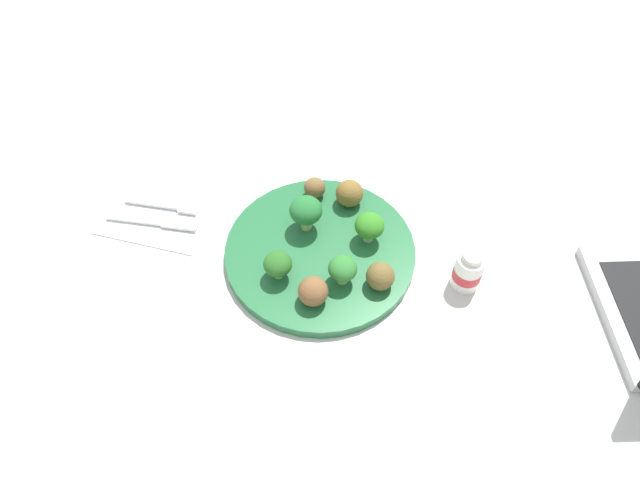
% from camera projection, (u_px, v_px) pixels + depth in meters
% --- Properties ---
extents(ground_plane, '(4.00, 4.00, 0.00)m').
position_uv_depth(ground_plane, '(320.00, 255.00, 0.85)').
color(ground_plane, beige).
extents(plate, '(0.28, 0.28, 0.02)m').
position_uv_depth(plate, '(320.00, 252.00, 0.84)').
color(plate, '#236638').
rests_on(plate, ground_plane).
extents(broccoli_floret_near_rim, '(0.04, 0.04, 0.05)m').
position_uv_depth(broccoli_floret_near_rim, '(369.00, 226.00, 0.82)').
color(broccoli_floret_near_rim, '#96B77F').
rests_on(broccoli_floret_near_rim, plate).
extents(broccoli_floret_mid_right, '(0.04, 0.04, 0.04)m').
position_uv_depth(broccoli_floret_mid_right, '(343.00, 269.00, 0.78)').
color(broccoli_floret_mid_right, '#95C367').
rests_on(broccoli_floret_mid_right, plate).
extents(broccoli_floret_front_left, '(0.05, 0.05, 0.06)m').
position_uv_depth(broccoli_floret_front_left, '(306.00, 211.00, 0.83)').
color(broccoli_floret_front_left, '#A6BE6D').
rests_on(broccoli_floret_front_left, plate).
extents(broccoli_floret_center, '(0.04, 0.04, 0.04)m').
position_uv_depth(broccoli_floret_center, '(278.00, 264.00, 0.79)').
color(broccoli_floret_center, '#97CD77').
rests_on(broccoli_floret_center, plate).
extents(meatball_far_rim, '(0.04, 0.04, 0.04)m').
position_uv_depth(meatball_far_rim, '(349.00, 193.00, 0.88)').
color(meatball_far_rim, brown).
rests_on(meatball_far_rim, plate).
extents(meatball_mid_left, '(0.03, 0.03, 0.03)m').
position_uv_depth(meatball_mid_left, '(315.00, 188.00, 0.89)').
color(meatball_mid_left, brown).
rests_on(meatball_mid_left, plate).
extents(meatball_front_left, '(0.04, 0.04, 0.04)m').
position_uv_depth(meatball_front_left, '(380.00, 276.00, 0.78)').
color(meatball_front_left, brown).
rests_on(meatball_front_left, plate).
extents(meatball_front_right, '(0.04, 0.04, 0.04)m').
position_uv_depth(meatball_front_right, '(313.00, 291.00, 0.77)').
color(meatball_front_right, brown).
rests_on(meatball_front_right, plate).
extents(napkin, '(0.18, 0.13, 0.01)m').
position_uv_depth(napkin, '(157.00, 215.00, 0.90)').
color(napkin, white).
rests_on(napkin, ground_plane).
extents(fork, '(0.12, 0.02, 0.01)m').
position_uv_depth(fork, '(166.00, 205.00, 0.90)').
color(fork, silver).
rests_on(fork, napkin).
extents(knife, '(0.15, 0.02, 0.01)m').
position_uv_depth(knife, '(156.00, 222.00, 0.88)').
color(knife, white).
rests_on(knife, napkin).
extents(yogurt_bottle, '(0.04, 0.04, 0.07)m').
position_uv_depth(yogurt_bottle, '(468.00, 271.00, 0.79)').
color(yogurt_bottle, white).
rests_on(yogurt_bottle, ground_plane).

